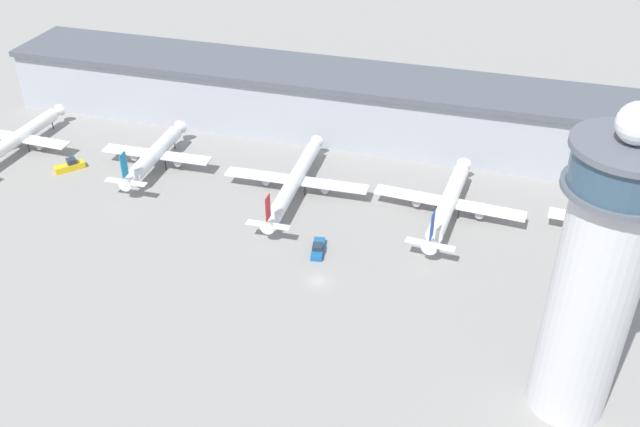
{
  "coord_description": "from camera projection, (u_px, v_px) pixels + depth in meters",
  "views": [
    {
      "loc": [
        34.87,
        -115.56,
        96.64
      ],
      "look_at": [
        -4.04,
        15.52,
        7.07
      ],
      "focal_mm": 40.0,
      "sensor_mm": 36.0,
      "label": 1
    }
  ],
  "objects": [
    {
      "name": "airplane_gate_alpha",
      "position": [
        18.0,
        138.0,
        201.66
      ],
      "size": [
        30.37,
        39.62,
        12.04
      ],
      "color": "white",
      "rests_on": "ground"
    },
    {
      "name": "service_truck_baggage",
      "position": [
        318.0,
        249.0,
        162.48
      ],
      "size": [
        3.9,
        8.13,
        2.49
      ],
      "color": "black",
      "rests_on": "ground"
    },
    {
      "name": "airplane_gate_echo",
      "position": [
        627.0,
        226.0,
        164.51
      ],
      "size": [
        35.35,
        37.87,
        12.2
      ],
      "color": "white",
      "rests_on": "ground"
    },
    {
      "name": "ground_plane",
      "position": [
        317.0,
        281.0,
        153.92
      ],
      "size": [
        1000.0,
        1000.0,
        0.0
      ],
      "primitive_type": "plane",
      "color": "gray"
    },
    {
      "name": "airplane_gate_bravo",
      "position": [
        155.0,
        154.0,
        192.72
      ],
      "size": [
        30.92,
        34.28,
        12.99
      ],
      "color": "silver",
      "rests_on": "ground"
    },
    {
      "name": "control_tower",
      "position": [
        597.0,
        278.0,
        110.78
      ],
      "size": [
        17.0,
        17.0,
        57.17
      ],
      "color": "silver",
      "rests_on": "ground"
    },
    {
      "name": "airplane_gate_charlie",
      "position": [
        295.0,
        180.0,
        181.86
      ],
      "size": [
        37.86,
        45.0,
        12.0
      ],
      "color": "silver",
      "rests_on": "ground"
    },
    {
      "name": "airplane_gate_delta",
      "position": [
        448.0,
        202.0,
        173.03
      ],
      "size": [
        37.3,
        40.68,
        12.59
      ],
      "color": "white",
      "rests_on": "ground"
    },
    {
      "name": "service_truck_catering",
      "position": [
        70.0,
        166.0,
        194.11
      ],
      "size": [
        7.13,
        7.65,
        3.15
      ],
      "color": "black",
      "rests_on": "ground"
    },
    {
      "name": "terminal_building",
      "position": [
        387.0,
        109.0,
        204.81
      ],
      "size": [
        231.62,
        25.0,
        18.96
      ],
      "color": "#A3A8B2",
      "rests_on": "ground"
    }
  ]
}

